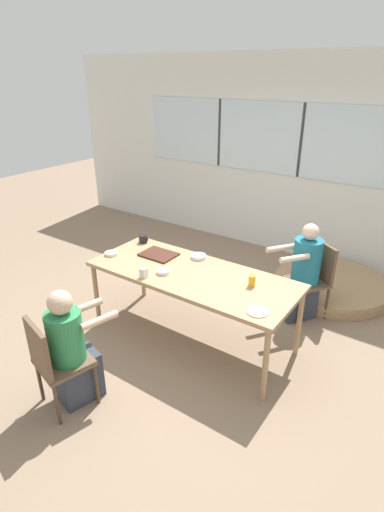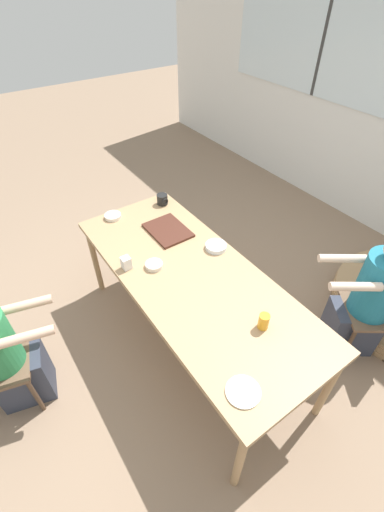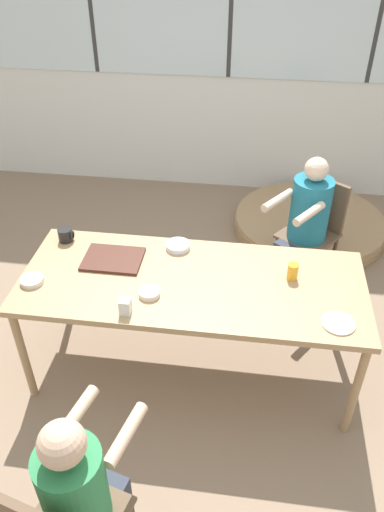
# 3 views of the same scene
# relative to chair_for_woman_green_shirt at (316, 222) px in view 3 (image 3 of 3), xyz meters

# --- Properties ---
(ground_plane) EXTENTS (16.00, 16.00, 0.00)m
(ground_plane) POSITION_rel_chair_for_woman_green_shirt_xyz_m (-0.84, -1.18, -0.50)
(ground_plane) COLOR #8C725B
(wall_back_with_windows) EXTENTS (8.40, 0.08, 2.80)m
(wall_back_with_windows) POSITION_rel_chair_for_woman_green_shirt_xyz_m (-0.84, 1.47, 0.92)
(wall_back_with_windows) COLOR silver
(wall_back_with_windows) RESTS_ON ground_plane
(dining_table) EXTENTS (2.08, 0.85, 0.77)m
(dining_table) POSITION_rel_chair_for_woman_green_shirt_xyz_m (-0.84, -1.18, 0.21)
(dining_table) COLOR tan
(dining_table) RESTS_ON ground_plane
(chair_for_woman_green_shirt) EXTENTS (0.56, 0.56, 0.85)m
(chair_for_woman_green_shirt) POSITION_rel_chair_for_woman_green_shirt_xyz_m (0.00, 0.00, 0.00)
(chair_for_woman_green_shirt) COLOR brown
(chair_for_woman_green_shirt) RESTS_ON ground_plane
(person_woman_green_shirt) EXTENTS (0.56, 0.62, 1.11)m
(person_woman_green_shirt) POSITION_rel_chair_for_woman_green_shirt_xyz_m (-0.10, -0.13, -0.00)
(person_woman_green_shirt) COLOR #333847
(person_woman_green_shirt) RESTS_ON ground_plane
(person_man_blue_shirt) EXTENTS (0.41, 0.57, 1.06)m
(person_man_blue_shirt) POSITION_rel_chair_for_woman_green_shirt_xyz_m (-1.16, -2.42, -0.02)
(person_man_blue_shirt) COLOR #333847
(person_man_blue_shirt) RESTS_ON ground_plane
(food_tray_dark) EXTENTS (0.37, 0.28, 0.02)m
(food_tray_dark) POSITION_rel_chair_for_woman_green_shirt_xyz_m (-1.37, -1.05, 0.27)
(food_tray_dark) COLOR #472319
(food_tray_dark) RESTS_ON dining_table
(coffee_mug) EXTENTS (0.10, 0.09, 0.09)m
(coffee_mug) POSITION_rel_chair_for_woman_green_shirt_xyz_m (-1.73, -0.88, 0.31)
(coffee_mug) COLOR black
(coffee_mug) RESTS_ON dining_table
(juice_glass) EXTENTS (0.06, 0.06, 0.10)m
(juice_glass) POSITION_rel_chair_for_woman_green_shirt_xyz_m (-0.25, -1.08, 0.32)
(juice_glass) COLOR gold
(juice_glass) RESTS_ON dining_table
(milk_carton_small) EXTENTS (0.06, 0.06, 0.09)m
(milk_carton_small) POSITION_rel_chair_for_woman_green_shirt_xyz_m (-1.17, -1.51, 0.31)
(milk_carton_small) COLOR silver
(milk_carton_small) RESTS_ON dining_table
(bowl_white_shallow) EXTENTS (0.16, 0.16, 0.04)m
(bowl_white_shallow) POSITION_rel_chair_for_woman_green_shirt_xyz_m (-0.98, -0.87, 0.28)
(bowl_white_shallow) COLOR silver
(bowl_white_shallow) RESTS_ON dining_table
(bowl_cereal) EXTENTS (0.14, 0.14, 0.03)m
(bowl_cereal) POSITION_rel_chair_for_woman_green_shirt_xyz_m (-1.79, -1.33, 0.28)
(bowl_cereal) COLOR silver
(bowl_cereal) RESTS_ON dining_table
(bowl_fruit) EXTENTS (0.12, 0.12, 0.03)m
(bowl_fruit) POSITION_rel_chair_for_woman_green_shirt_xyz_m (-1.07, -1.35, 0.28)
(bowl_fruit) COLOR silver
(bowl_fruit) RESTS_ON dining_table
(plate_tortillas) EXTENTS (0.18, 0.18, 0.01)m
(plate_tortillas) POSITION_rel_chair_for_woman_green_shirt_xyz_m (-0.01, -1.45, 0.27)
(plate_tortillas) COLOR beige
(plate_tortillas) RESTS_ON dining_table
(folded_table_stack) EXTENTS (1.42, 1.42, 0.15)m
(folded_table_stack) POSITION_rel_chair_for_woman_green_shirt_xyz_m (0.04, 0.64, -0.43)
(folded_table_stack) COLOR tan
(folded_table_stack) RESTS_ON ground_plane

